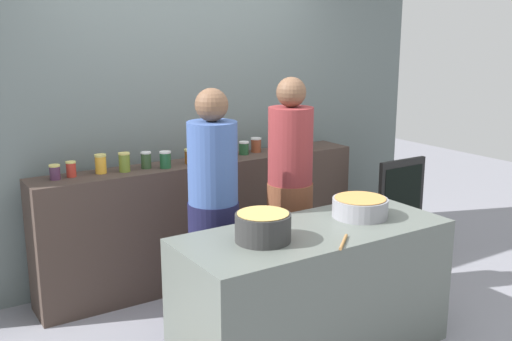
{
  "coord_description": "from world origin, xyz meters",
  "views": [
    {
      "loc": [
        -2.16,
        -2.99,
        1.99
      ],
      "look_at": [
        0.0,
        0.35,
        1.05
      ],
      "focal_mm": 42.18,
      "sensor_mm": 36.0,
      "label": 1
    }
  ],
  "objects_px": {
    "preserve_jar_6": "(190,156)",
    "preserve_jar_11": "(280,144)",
    "preserve_jar_12": "(297,141)",
    "preserve_jar_9": "(244,148)",
    "preserve_jar_7": "(211,152)",
    "preserve_jar_8": "(229,152)",
    "cook_with_tongs": "(214,222)",
    "preserve_jar_10": "(256,145)",
    "preserve_jar_13": "(309,143)",
    "preserve_jar_2": "(101,164)",
    "preserve_jar_3": "(124,162)",
    "preserve_jar_4": "(146,160)",
    "preserve_jar_5": "(165,160)",
    "preserve_jar_0": "(55,172)",
    "preserve_jar_1": "(71,169)",
    "wooden_spoon": "(343,242)",
    "cook_in_cap": "(290,202)",
    "cooking_pot_left": "(263,227)",
    "cooking_pot_center": "(360,207)",
    "chalkboard_sign": "(401,208)"
  },
  "relations": [
    {
      "from": "preserve_jar_7",
      "to": "preserve_jar_12",
      "type": "height_order",
      "value": "preserve_jar_12"
    },
    {
      "from": "preserve_jar_5",
      "to": "preserve_jar_13",
      "type": "distance_m",
      "value": 1.36
    },
    {
      "from": "preserve_jar_8",
      "to": "preserve_jar_2",
      "type": "bearing_deg",
      "value": 173.91
    },
    {
      "from": "preserve_jar_9",
      "to": "preserve_jar_12",
      "type": "xyz_separation_m",
      "value": [
        0.48,
        -0.09,
        0.02
      ]
    },
    {
      "from": "preserve_jar_7",
      "to": "preserve_jar_6",
      "type": "bearing_deg",
      "value": -166.47
    },
    {
      "from": "preserve_jar_11",
      "to": "cook_with_tongs",
      "type": "bearing_deg",
      "value": -144.77
    },
    {
      "from": "preserve_jar_4",
      "to": "preserve_jar_10",
      "type": "xyz_separation_m",
      "value": [
        1.01,
        0.06,
        -0.0
      ]
    },
    {
      "from": "preserve_jar_4",
      "to": "preserve_jar_11",
      "type": "bearing_deg",
      "value": 0.13
    },
    {
      "from": "preserve_jar_6",
      "to": "preserve_jar_11",
      "type": "xyz_separation_m",
      "value": [
        0.88,
        0.04,
        0.0
      ]
    },
    {
      "from": "cook_with_tongs",
      "to": "wooden_spoon",
      "type": "bearing_deg",
      "value": -71.16
    },
    {
      "from": "preserve_jar_0",
      "to": "preserve_jar_1",
      "type": "relative_size",
      "value": 0.94
    },
    {
      "from": "preserve_jar_6",
      "to": "cooking_pot_center",
      "type": "relative_size",
      "value": 0.32
    },
    {
      "from": "preserve_jar_12",
      "to": "preserve_jar_10",
      "type": "bearing_deg",
      "value": 160.66
    },
    {
      "from": "cook_with_tongs",
      "to": "cook_in_cap",
      "type": "bearing_deg",
      "value": 5.38
    },
    {
      "from": "preserve_jar_1",
      "to": "cooking_pot_center",
      "type": "height_order",
      "value": "preserve_jar_1"
    },
    {
      "from": "preserve_jar_9",
      "to": "cook_in_cap",
      "type": "xyz_separation_m",
      "value": [
        -0.06,
        -0.73,
        -0.27
      ]
    },
    {
      "from": "preserve_jar_0",
      "to": "cooking_pot_center",
      "type": "relative_size",
      "value": 0.29
    },
    {
      "from": "preserve_jar_5",
      "to": "preserve_jar_10",
      "type": "height_order",
      "value": "preserve_jar_5"
    },
    {
      "from": "preserve_jar_0",
      "to": "preserve_jar_1",
      "type": "xyz_separation_m",
      "value": [
        0.12,
        0.02,
        0.0
      ]
    },
    {
      "from": "wooden_spoon",
      "to": "preserve_jar_5",
      "type": "bearing_deg",
      "value": 101.91
    },
    {
      "from": "preserve_jar_3",
      "to": "preserve_jar_11",
      "type": "xyz_separation_m",
      "value": [
        1.4,
        0.02,
        -0.01
      ]
    },
    {
      "from": "cooking_pot_left",
      "to": "cooking_pot_center",
      "type": "relative_size",
      "value": 0.9
    },
    {
      "from": "preserve_jar_0",
      "to": "cook_in_cap",
      "type": "bearing_deg",
      "value": -25.76
    },
    {
      "from": "preserve_jar_9",
      "to": "preserve_jar_13",
      "type": "relative_size",
      "value": 1.07
    },
    {
      "from": "preserve_jar_9",
      "to": "preserve_jar_7",
      "type": "bearing_deg",
      "value": -177.43
    },
    {
      "from": "preserve_jar_4",
      "to": "preserve_jar_6",
      "type": "distance_m",
      "value": 0.35
    },
    {
      "from": "preserve_jar_0",
      "to": "preserve_jar_12",
      "type": "bearing_deg",
      "value": -2.21
    },
    {
      "from": "cooking_pot_center",
      "to": "wooden_spoon",
      "type": "relative_size",
      "value": 1.53
    },
    {
      "from": "preserve_jar_6",
      "to": "chalkboard_sign",
      "type": "xyz_separation_m",
      "value": [
        1.81,
        -0.5,
        -0.59
      ]
    },
    {
      "from": "preserve_jar_1",
      "to": "preserve_jar_3",
      "type": "height_order",
      "value": "preserve_jar_3"
    },
    {
      "from": "preserve_jar_0",
      "to": "preserve_jar_3",
      "type": "relative_size",
      "value": 0.74
    },
    {
      "from": "preserve_jar_3",
      "to": "preserve_jar_4",
      "type": "distance_m",
      "value": 0.17
    },
    {
      "from": "preserve_jar_11",
      "to": "cook_in_cap",
      "type": "height_order",
      "value": "cook_in_cap"
    },
    {
      "from": "preserve_jar_11",
      "to": "cooking_pot_left",
      "type": "height_order",
      "value": "preserve_jar_11"
    },
    {
      "from": "preserve_jar_12",
      "to": "preserve_jar_9",
      "type": "bearing_deg",
      "value": 169.37
    },
    {
      "from": "preserve_jar_10",
      "to": "preserve_jar_13",
      "type": "bearing_deg",
      "value": -14.0
    },
    {
      "from": "preserve_jar_8",
      "to": "cook_with_tongs",
      "type": "distance_m",
      "value": 0.91
    },
    {
      "from": "preserve_jar_9",
      "to": "cooking_pot_left",
      "type": "relative_size",
      "value": 0.34
    },
    {
      "from": "preserve_jar_2",
      "to": "preserve_jar_12",
      "type": "bearing_deg",
      "value": -2.89
    },
    {
      "from": "cook_in_cap",
      "to": "preserve_jar_1",
      "type": "bearing_deg",
      "value": 151.79
    },
    {
      "from": "preserve_jar_3",
      "to": "wooden_spoon",
      "type": "xyz_separation_m",
      "value": [
        0.64,
        -1.68,
        -0.22
      ]
    },
    {
      "from": "preserve_jar_3",
      "to": "preserve_jar_4",
      "type": "xyz_separation_m",
      "value": [
        0.17,
        0.01,
        -0.01
      ]
    },
    {
      "from": "preserve_jar_9",
      "to": "preserve_jar_8",
      "type": "bearing_deg",
      "value": -151.12
    },
    {
      "from": "preserve_jar_0",
      "to": "cook_in_cap",
      "type": "xyz_separation_m",
      "value": [
        1.48,
        -0.71,
        -0.27
      ]
    },
    {
      "from": "preserve_jar_4",
      "to": "preserve_jar_8",
      "type": "bearing_deg",
      "value": -6.67
    },
    {
      "from": "preserve_jar_0",
      "to": "cooking_pot_left",
      "type": "relative_size",
      "value": 0.33
    },
    {
      "from": "preserve_jar_2",
      "to": "preserve_jar_7",
      "type": "bearing_deg",
      "value": -0.58
    },
    {
      "from": "preserve_jar_6",
      "to": "preserve_jar_10",
      "type": "distance_m",
      "value": 0.68
    },
    {
      "from": "wooden_spoon",
      "to": "preserve_jar_10",
      "type": "bearing_deg",
      "value": 72.62
    },
    {
      "from": "preserve_jar_7",
      "to": "preserve_jar_8",
      "type": "distance_m",
      "value": 0.15
    }
  ]
}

